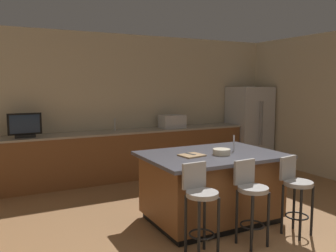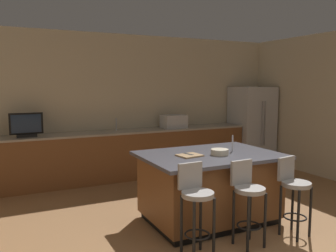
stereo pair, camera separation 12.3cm
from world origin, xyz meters
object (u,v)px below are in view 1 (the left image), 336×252
(tv_monitor, at_px, (25,126))
(bar_stool_center, at_px, (251,195))
(microwave, at_px, (172,121))
(bar_stool_right, at_px, (295,189))
(kitchen_island, at_px, (211,186))
(fruit_bowl, at_px, (222,152))
(bar_stool_left, at_px, (200,201))
(tv_remote, at_px, (190,155))
(refrigerator, at_px, (249,125))
(cutting_board, at_px, (192,155))

(tv_monitor, distance_m, bar_stool_center, 3.92)
(bar_stool_center, bearing_deg, microwave, 74.48)
(bar_stool_right, bearing_deg, microwave, 78.18)
(kitchen_island, relative_size, bar_stool_center, 1.86)
(microwave, distance_m, fruit_bowl, 2.76)
(kitchen_island, distance_m, bar_stool_left, 1.02)
(microwave, bearing_deg, tv_remote, -112.93)
(refrigerator, bearing_deg, bar_stool_right, -121.89)
(fruit_bowl, height_order, tv_remote, fruit_bowl)
(refrigerator, relative_size, bar_stool_right, 1.87)
(tv_remote, bearing_deg, kitchen_island, -19.55)
(tv_monitor, distance_m, tv_remote, 3.04)
(kitchen_island, relative_size, bar_stool_left, 1.80)
(fruit_bowl, xyz_separation_m, tv_remote, (-0.38, 0.15, -0.03))
(bar_stool_center, bearing_deg, tv_remote, 107.96)
(tv_monitor, distance_m, cutting_board, 3.07)
(fruit_bowl, bearing_deg, bar_stool_right, -49.72)
(microwave, relative_size, cutting_board, 1.66)
(kitchen_island, bearing_deg, refrigerator, 42.33)
(refrigerator, distance_m, tv_monitor, 4.79)
(bar_stool_right, height_order, cutting_board, bar_stool_right)
(refrigerator, bearing_deg, microwave, 177.99)
(microwave, height_order, fruit_bowl, microwave)
(microwave, distance_m, bar_stool_left, 3.63)
(bar_stool_center, bearing_deg, kitchen_island, 87.14)
(bar_stool_left, relative_size, fruit_bowl, 4.34)
(kitchen_island, xyz_separation_m, tv_remote, (-0.31, 0.02, 0.46))
(bar_stool_right, bearing_deg, cutting_board, 130.56)
(fruit_bowl, distance_m, tv_remote, 0.41)
(bar_stool_center, xyz_separation_m, tv_remote, (-0.31, 0.82, 0.35))
(microwave, height_order, bar_stool_left, microwave)
(bar_stool_center, relative_size, bar_stool_right, 1.02)
(kitchen_island, relative_size, cutting_board, 6.17)
(fruit_bowl, bearing_deg, tv_remote, 158.90)
(kitchen_island, bearing_deg, bar_stool_right, -51.11)
(kitchen_island, xyz_separation_m, bar_stool_right, (0.67, -0.82, 0.10))
(kitchen_island, height_order, microwave, microwave)
(cutting_board, bearing_deg, bar_stool_right, -39.17)
(tv_monitor, bearing_deg, fruit_bowl, -50.85)
(microwave, distance_m, tv_monitor, 2.82)
(bar_stool_right, bearing_deg, tv_monitor, 119.13)
(microwave, height_order, bar_stool_center, microwave)
(refrigerator, relative_size, tv_monitor, 3.27)
(cutting_board, bearing_deg, tv_monitor, 124.69)
(bar_stool_center, bearing_deg, tv_monitor, 119.30)
(tv_remote, bearing_deg, microwave, 51.73)
(refrigerator, bearing_deg, bar_stool_left, -136.14)
(bar_stool_right, bearing_deg, tv_remote, 128.77)
(bar_stool_center, bearing_deg, refrigerator, 47.52)
(cutting_board, bearing_deg, bar_stool_left, -114.63)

